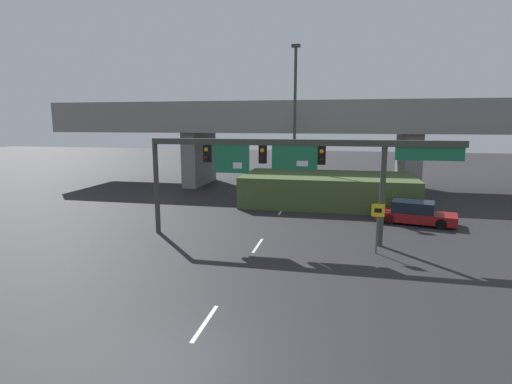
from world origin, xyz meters
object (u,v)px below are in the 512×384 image
signal_gantry (286,158)px  highway_light_pole_near (295,118)px  speed_limit_sign (377,221)px  parked_sedan_near_right (415,213)px

signal_gantry → highway_light_pole_near: 12.96m
signal_gantry → speed_limit_sign: signal_gantry is taller
highway_light_pole_near → parked_sedan_near_right: bearing=-41.8°
signal_gantry → speed_limit_sign: bearing=-15.7°
speed_limit_sign → parked_sedan_near_right: bearing=66.6°
speed_limit_sign → highway_light_pole_near: (-5.63, 14.04, 4.94)m
signal_gantry → highway_light_pole_near: bearing=94.6°
highway_light_pole_near → parked_sedan_near_right: (8.44, -7.54, -5.90)m
speed_limit_sign → highway_light_pole_near: size_ratio=0.20×
signal_gantry → highway_light_pole_near: (-1.02, 12.74, 2.16)m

